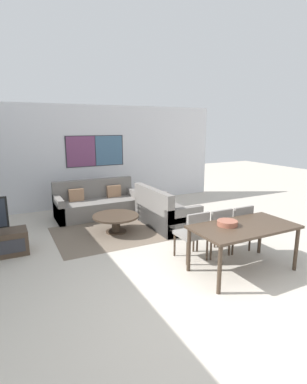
% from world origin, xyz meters
% --- Properties ---
extents(ground_plane, '(24.00, 24.00, 0.00)m').
position_xyz_m(ground_plane, '(0.00, 0.00, 0.00)').
color(ground_plane, beige).
extents(wall_back, '(7.84, 0.09, 2.80)m').
position_xyz_m(wall_back, '(0.00, 5.61, 1.41)').
color(wall_back, silver).
rests_on(wall_back, ground_plane).
extents(area_rug, '(2.56, 1.87, 0.01)m').
position_xyz_m(area_rug, '(-0.18, 3.15, 0.00)').
color(area_rug, '#706051').
rests_on(area_rug, ground_plane).
extents(sofa_main, '(2.06, 0.86, 0.90)m').
position_xyz_m(sofa_main, '(-0.18, 4.53, 0.29)').
color(sofa_main, slate).
rests_on(sofa_main, ground_plane).
extents(sofa_side, '(0.86, 1.63, 0.90)m').
position_xyz_m(sofa_side, '(0.92, 3.05, 0.28)').
color(sofa_side, slate).
rests_on(sofa_side, ground_plane).
extents(coffee_table, '(0.98, 0.98, 0.38)m').
position_xyz_m(coffee_table, '(-0.18, 3.15, 0.29)').
color(coffee_table, '#423326').
rests_on(coffee_table, ground_plane).
extents(dining_table, '(1.63, 0.86, 0.74)m').
position_xyz_m(dining_table, '(0.99, 0.60, 0.66)').
color(dining_table, '#423326').
rests_on(dining_table, ground_plane).
extents(dining_chair_left, '(0.46, 0.46, 0.86)m').
position_xyz_m(dining_chair_left, '(0.52, 1.28, 0.50)').
color(dining_chair_left, gray).
rests_on(dining_chair_left, ground_plane).
extents(dining_chair_centre, '(0.46, 0.46, 0.86)m').
position_xyz_m(dining_chair_centre, '(0.99, 1.26, 0.50)').
color(dining_chair_centre, gray).
rests_on(dining_chair_centre, ground_plane).
extents(dining_chair_right, '(0.46, 0.46, 0.86)m').
position_xyz_m(dining_chair_right, '(1.45, 1.24, 0.50)').
color(dining_chair_right, gray).
rests_on(dining_chair_right, ground_plane).
extents(fruit_bowl, '(0.31, 0.31, 0.08)m').
position_xyz_m(fruit_bowl, '(0.76, 0.73, 0.79)').
color(fruit_bowl, '#995642').
rests_on(fruit_bowl, dining_table).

